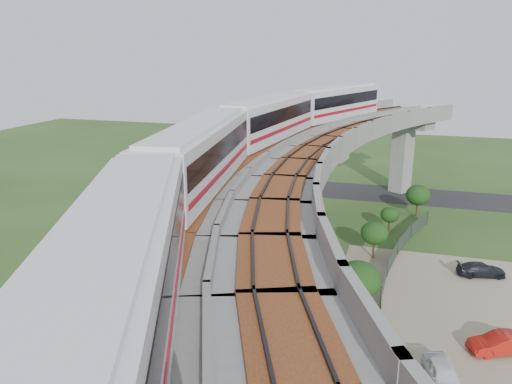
# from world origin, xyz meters

# --- Properties ---
(ground) EXTENTS (160.00, 160.00, 0.00)m
(ground) POSITION_xyz_m (0.00, 0.00, 0.00)
(ground) COLOR #2E491D
(ground) RESTS_ON ground
(dirt_lot) EXTENTS (18.00, 26.00, 0.04)m
(dirt_lot) POSITION_xyz_m (14.00, -2.00, 0.02)
(dirt_lot) COLOR gray
(dirt_lot) RESTS_ON ground
(asphalt_road) EXTENTS (60.00, 8.00, 0.03)m
(asphalt_road) POSITION_xyz_m (0.00, 30.00, 0.01)
(asphalt_road) COLOR #232326
(asphalt_road) RESTS_ON ground
(viaduct) EXTENTS (19.58, 73.98, 11.40)m
(viaduct) POSITION_xyz_m (3.84, 0.00, 9.05)
(viaduct) COLOR #99968E
(viaduct) RESTS_ON ground
(metro_train) EXTENTS (11.50, 61.33, 3.64)m
(metro_train) POSITION_xyz_m (0.37, -1.62, 12.31)
(metro_train) COLOR silver
(metro_train) RESTS_ON ground
(fence) EXTENTS (3.87, 38.73, 1.50)m
(fence) POSITION_xyz_m (9.75, 0.00, 0.75)
(fence) COLOR #2D382D
(fence) RESTS_ON ground
(tree_0) EXTENTS (2.65, 2.65, 3.58)m
(tree_0) POSITION_xyz_m (11.15, 21.83, 2.45)
(tree_0) COLOR #382314
(tree_0) RESTS_ON ground
(tree_1) EXTENTS (1.86, 1.86, 2.58)m
(tree_1) POSITION_xyz_m (8.39, 15.94, 1.78)
(tree_1) COLOR #382314
(tree_1) RESTS_ON ground
(tree_2) EXTENTS (2.41, 2.41, 3.40)m
(tree_2) POSITION_xyz_m (7.33, 8.57, 2.37)
(tree_2) COLOR #382314
(tree_2) RESTS_ON ground
(tree_3) EXTENTS (3.09, 3.09, 3.97)m
(tree_3) POSITION_xyz_m (6.91, -1.83, 2.66)
(tree_3) COLOR #382314
(tree_3) RESTS_ON ground
(tree_4) EXTENTS (2.00, 2.00, 2.90)m
(tree_4) POSITION_xyz_m (7.54, -8.02, 2.04)
(tree_4) COLOR #382314
(tree_4) RESTS_ON ground
(car_white) EXTENTS (2.49, 4.28, 1.37)m
(car_white) POSITION_xyz_m (12.24, -8.39, 0.72)
(car_white) COLOR white
(car_white) RESTS_ON dirt_lot
(car_red) EXTENTS (4.04, 2.73, 1.26)m
(car_red) POSITION_xyz_m (15.76, -3.98, 0.67)
(car_red) COLOR #A6170F
(car_red) RESTS_ON dirt_lot
(car_dark) EXTENTS (4.08, 2.44, 1.11)m
(car_dark) POSITION_xyz_m (16.04, 7.31, 0.59)
(car_dark) COLOR black
(car_dark) RESTS_ON dirt_lot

